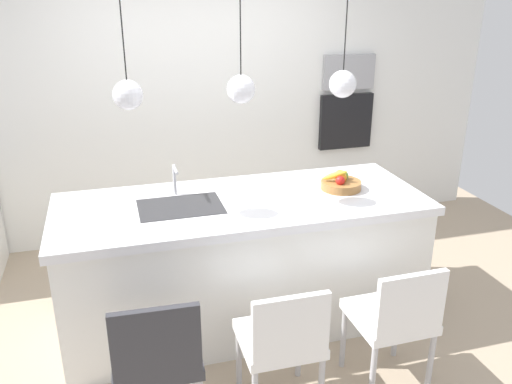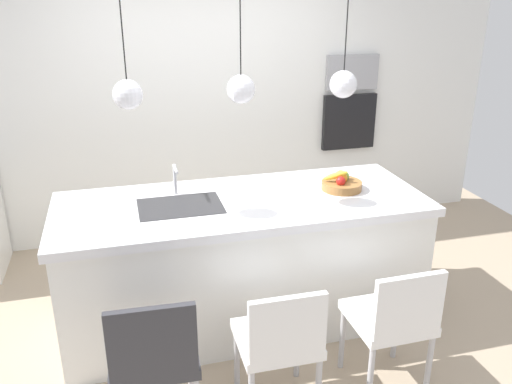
# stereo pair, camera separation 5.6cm
# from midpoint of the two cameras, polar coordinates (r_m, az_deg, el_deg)

# --- Properties ---
(floor) EXTENTS (6.60, 6.60, 0.00)m
(floor) POSITION_cam_midpoint_polar(r_m,az_deg,el_deg) (4.13, -0.98, -13.22)
(floor) COLOR tan
(floor) RESTS_ON ground
(back_wall) EXTENTS (6.00, 0.10, 2.60)m
(back_wall) POSITION_cam_midpoint_polar(r_m,az_deg,el_deg) (5.14, -5.62, 9.43)
(back_wall) COLOR white
(back_wall) RESTS_ON ground
(kitchen_island) EXTENTS (2.56, 1.00, 0.95)m
(kitchen_island) POSITION_cam_midpoint_polar(r_m,az_deg,el_deg) (3.88, -1.02, -7.37)
(kitchen_island) COLOR white
(kitchen_island) RESTS_ON ground
(sink_basin) EXTENTS (0.56, 0.40, 0.02)m
(sink_basin) POSITION_cam_midpoint_polar(r_m,az_deg,el_deg) (3.61, -7.69, -1.58)
(sink_basin) COLOR #2D2D30
(sink_basin) RESTS_ON kitchen_island
(faucet) EXTENTS (0.02, 0.17, 0.22)m
(faucet) POSITION_cam_midpoint_polar(r_m,az_deg,el_deg) (3.76, -8.24, 1.71)
(faucet) COLOR silver
(faucet) RESTS_ON kitchen_island
(fruit_bowl) EXTENTS (0.29, 0.29, 0.16)m
(fruit_bowl) POSITION_cam_midpoint_polar(r_m,az_deg,el_deg) (3.92, 9.55, 0.94)
(fruit_bowl) COLOR #9E6B38
(fruit_bowl) RESTS_ON kitchen_island
(microwave) EXTENTS (0.54, 0.08, 0.34)m
(microwave) POSITION_cam_midpoint_polar(r_m,az_deg,el_deg) (5.48, 10.52, 12.54)
(microwave) COLOR #9E9EA3
(microwave) RESTS_ON back_wall
(oven) EXTENTS (0.56, 0.08, 0.56)m
(oven) POSITION_cam_midpoint_polar(r_m,az_deg,el_deg) (5.57, 10.18, 7.45)
(oven) COLOR black
(oven) RESTS_ON back_wall
(chair_near) EXTENTS (0.49, 0.43, 0.90)m
(chair_near) POSITION_cam_midpoint_polar(r_m,az_deg,el_deg) (2.97, -10.35, -16.97)
(chair_near) COLOR #333338
(chair_near) RESTS_ON ground
(chair_middle) EXTENTS (0.45, 0.44, 0.85)m
(chair_middle) POSITION_cam_midpoint_polar(r_m,az_deg,el_deg) (3.09, 3.09, -15.50)
(chair_middle) COLOR white
(chair_middle) RESTS_ON ground
(chair_far) EXTENTS (0.45, 0.45, 0.87)m
(chair_far) POSITION_cam_midpoint_polar(r_m,az_deg,el_deg) (3.33, 14.98, -12.93)
(chair_far) COLOR white
(chair_far) RESTS_ON ground
(pendant_light_left) EXTENTS (0.19, 0.19, 0.79)m
(pendant_light_left) POSITION_cam_midpoint_polar(r_m,az_deg,el_deg) (3.37, -13.13, 10.18)
(pendant_light_left) COLOR silver
(pendant_light_center) EXTENTS (0.19, 0.19, 0.79)m
(pendant_light_center) POSITION_cam_midpoint_polar(r_m,az_deg,el_deg) (3.47, -1.16, 11.01)
(pendant_light_center) COLOR silver
(pendant_light_right) EXTENTS (0.19, 0.19, 0.79)m
(pendant_light_right) POSITION_cam_midpoint_polar(r_m,az_deg,el_deg) (3.70, 9.78, 11.35)
(pendant_light_right) COLOR silver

